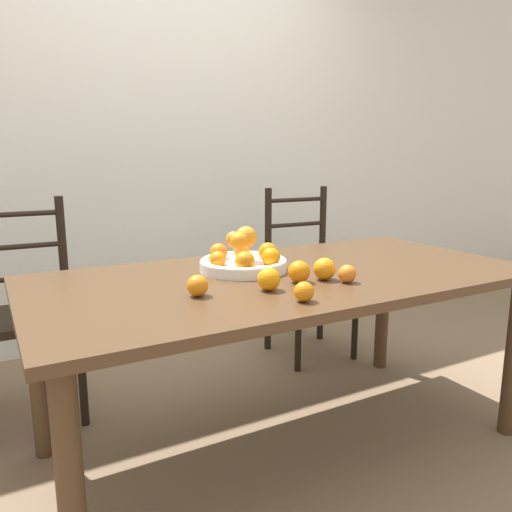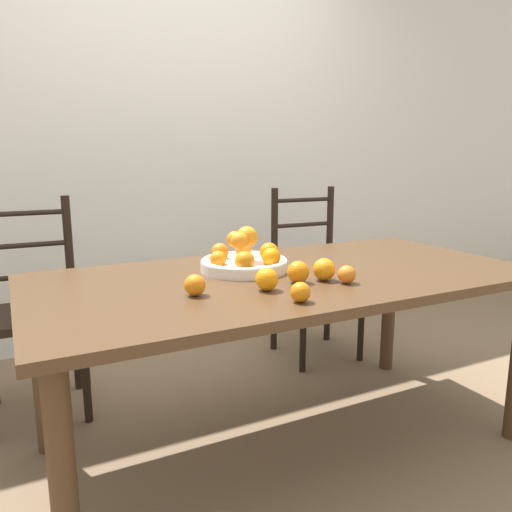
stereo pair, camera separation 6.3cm
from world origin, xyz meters
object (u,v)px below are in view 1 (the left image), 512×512
fruit_bowl (244,259)px  orange_loose_5 (198,286)px  orange_loose_1 (304,292)px  orange_loose_3 (347,274)px  chair_left (26,316)px  orange_loose_2 (269,279)px  orange_loose_0 (299,272)px  orange_loose_4 (324,269)px  chair_right (307,277)px

fruit_bowl → orange_loose_5: size_ratio=4.89×
fruit_bowl → orange_loose_1: bearing=-93.8°
orange_loose_3 → chair_left: size_ratio=0.07×
orange_loose_2 → orange_loose_1: bearing=-79.7°
orange_loose_5 → chair_left: chair_left is taller
chair_left → orange_loose_0: bearing=-46.1°
fruit_bowl → orange_loose_1: 0.47m
orange_loose_4 → chair_left: chair_left is taller
orange_loose_4 → chair_right: (0.57, 0.92, -0.30)m
orange_loose_1 → chair_left: bearing=123.1°
orange_loose_0 → fruit_bowl: bearing=108.3°
chair_left → orange_loose_4: bearing=-43.1°
fruit_bowl → orange_loose_3: fruit_bowl is taller
orange_loose_1 → chair_left: (-0.73, 1.12, -0.29)m
orange_loose_5 → orange_loose_0: bearing=-1.7°
orange_loose_0 → orange_loose_3: bearing=-28.8°
fruit_bowl → chair_left: bearing=139.3°
orange_loose_1 → orange_loose_2: size_ratio=0.82×
fruit_bowl → orange_loose_0: 0.27m
orange_loose_0 → orange_loose_4: (0.10, -0.01, 0.00)m
orange_loose_2 → orange_loose_5: (-0.24, 0.05, -0.00)m
orange_loose_1 → orange_loose_3: size_ratio=0.99×
orange_loose_0 → orange_loose_1: orange_loose_0 is taller
orange_loose_3 → chair_right: chair_right is taller
fruit_bowl → orange_loose_3: size_ratio=5.32×
fruit_bowl → orange_loose_2: 0.31m
orange_loose_2 → chair_left: chair_left is taller
orange_loose_5 → chair_right: bearing=40.5°
orange_loose_3 → chair_right: size_ratio=0.07×
orange_loose_0 → orange_loose_5: size_ratio=1.13×
orange_loose_3 → chair_left: chair_left is taller
orange_loose_3 → chair_right: bearing=62.4°
orange_loose_4 → orange_loose_3: bearing=-56.6°
orange_loose_0 → orange_loose_1: bearing=-119.9°
orange_loose_4 → orange_loose_2: bearing=-173.7°
orange_loose_0 → chair_right: (0.67, 0.91, -0.30)m
orange_loose_2 → fruit_bowl: bearing=78.5°
fruit_bowl → chair_left: chair_left is taller
fruit_bowl → chair_right: chair_right is taller
orange_loose_5 → orange_loose_1: bearing=-39.0°
orange_loose_3 → orange_loose_4: orange_loose_4 is taller
fruit_bowl → orange_loose_0: size_ratio=4.33×
orange_loose_3 → orange_loose_5: 0.54m
fruit_bowl → orange_loose_2: (-0.06, -0.30, -0.01)m
fruit_bowl → chair_right: (0.76, 0.65, -0.30)m
orange_loose_0 → orange_loose_1: 0.24m
orange_loose_4 → orange_loose_0: bearing=174.0°
orange_loose_0 → orange_loose_5: bearing=178.3°
orange_loose_1 → fruit_bowl: bearing=86.2°
orange_loose_1 → chair_left: size_ratio=0.06×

